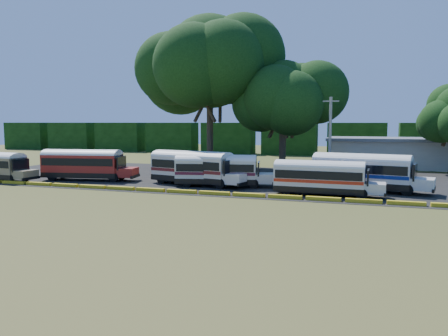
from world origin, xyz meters
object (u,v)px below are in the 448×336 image
(bus_white_red, at_px, (322,176))
(tree_west, at_px, (210,62))
(bus_cream_west, at_px, (193,166))
(bus_red, at_px, (84,163))

(bus_white_red, height_order, tree_west, tree_west)
(bus_cream_west, xyz_separation_m, bus_white_red, (12.48, -2.54, -0.22))
(bus_white_red, distance_m, tree_west, 24.45)
(tree_west, bearing_deg, bus_cream_west, -77.47)
(bus_white_red, bearing_deg, tree_west, 137.39)
(bus_red, xyz_separation_m, tree_west, (9.40, 12.88, 11.63))
(bus_red, distance_m, bus_cream_west, 12.17)
(bus_cream_west, bearing_deg, bus_white_red, 1.87)
(bus_cream_west, xyz_separation_m, tree_west, (-2.77, 12.46, 11.63))
(bus_red, bearing_deg, bus_white_red, -14.20)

